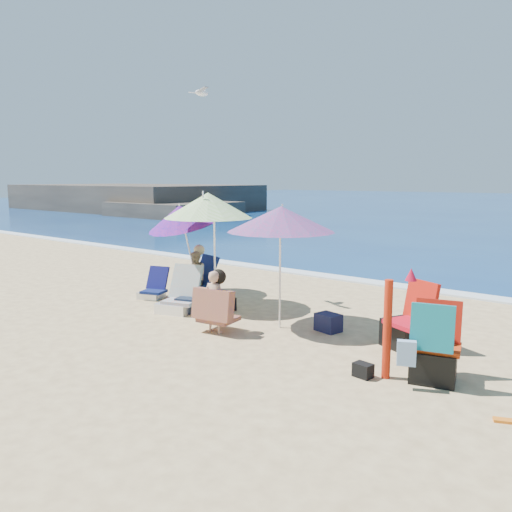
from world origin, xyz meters
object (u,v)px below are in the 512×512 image
Objects in this scene: camp_chair_left at (407,328)px; umbrella_striped at (208,206)px; umbrella_blue at (181,216)px; camp_chair_right at (433,353)px; person_left at (197,274)px; seagull at (201,93)px; umbrella_turquoise at (281,219)px; chair_navy at (153,290)px; person_center at (215,303)px; furled_umbrella at (392,319)px; chair_rainbow at (180,300)px.

umbrella_striped is at bearing 179.81° from camp_chair_left.
umbrella_blue reaches higher than camp_chair_right.
person_left is 3.54m from seagull.
person_left is at bearing -155.79° from seagull.
chair_navy is at bearing -179.72° from umbrella_turquoise.
umbrella_striped is 3.08× the size of seagull.
umbrella_striped reaches higher than person_center.
umbrella_blue is 2.04× the size of camp_chair_left.
umbrella_turquoise is 2.75m from furled_umbrella.
umbrella_turquoise is 2.55m from camp_chair_left.
umbrella_striped reaches higher than chair_rainbow.
seagull is at bearing 164.26° from camp_chair_right.
chair_navy is 3.98m from seagull.
chair_navy is 0.93× the size of seagull.
camp_chair_left is (5.24, 0.21, 0.13)m from chair_navy.
chair_rainbow is 3.98m from seagull.
furled_umbrella is 5.17m from person_left.
umbrella_turquoise is 1.05× the size of umbrella_striped.
camp_chair_left is 1.22m from camp_chair_right.
seagull is at bearing 5.17° from umbrella_blue.
chair_navy is (-3.15, -0.02, -1.58)m from umbrella_turquoise.
seagull reaches higher than camp_chair_right.
person_center is (1.25, -1.17, -1.41)m from umbrella_striped.
umbrella_turquoise is 1.68m from person_center.
camp_chair_left is 2.89m from person_center.
umbrella_turquoise is at bearing -6.62° from umbrella_striped.
umbrella_blue is 1.49× the size of furled_umbrella.
seagull is (-4.50, 0.49, 3.72)m from camp_chair_left.
umbrella_blue is (-1.19, 0.42, -0.27)m from umbrella_striped.
person_left is at bearing 161.91° from furled_umbrella.
chair_rainbow is 0.89× the size of person_center.
person_left is (-0.74, 0.42, -1.42)m from umbrella_striped.
umbrella_turquoise is 2.30× the size of person_center.
camp_chair_left is (3.89, -0.01, -1.60)m from umbrella_striped.
person_left reaches higher than chair_navy.
umbrella_blue is 6.11m from camp_chair_right.
camp_chair_left is 1.38× the size of seagull.
person_left is at bearing 166.18° from umbrella_turquoise.
chair_rainbow is 4.08m from camp_chair_left.
chair_rainbow is 0.91× the size of camp_chair_left.
umbrella_turquoise reaches higher than person_left.
umbrella_blue reaches higher than person_center.
camp_chair_left is 0.98× the size of person_center.
furled_umbrella is (5.36, -1.61, -0.90)m from umbrella_blue.
seagull is at bearing 141.72° from umbrella_striped.
seagull reaches higher than umbrella_striped.
seagull is (0.13, 0.06, 3.54)m from person_left.
person_left reaches higher than camp_chair_left.
chair_rainbow is at bearing 172.57° from furled_umbrella.
seagull reaches higher than chair_navy.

